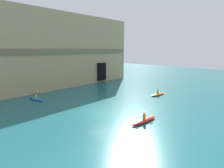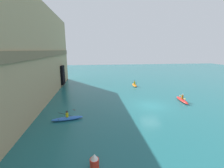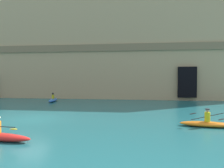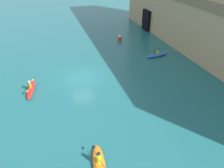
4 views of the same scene
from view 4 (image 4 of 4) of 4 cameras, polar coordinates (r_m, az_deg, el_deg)
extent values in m
plane|color=#1E6066|center=(24.38, -7.94, 1.59)|extent=(120.00, 120.00, 0.00)
cube|color=#79674A|center=(28.17, 22.37, 18.87)|extent=(43.74, 0.24, 0.95)
cube|color=black|center=(40.36, 9.07, 16.16)|extent=(2.43, 0.70, 3.40)
ellipsoid|color=orange|center=(15.05, -3.42, -20.00)|extent=(3.26, 1.19, 0.32)
cylinder|color=gold|center=(14.71, -3.47, -18.91)|extent=(0.32, 0.32, 0.57)
sphere|color=tan|center=(14.41, -3.52, -17.92)|extent=(0.21, 0.21, 0.21)
cylinder|color=#232328|center=(14.35, -3.54, -17.70)|extent=(0.26, 0.26, 0.06)
cylinder|color=black|center=(14.68, -3.48, -18.84)|extent=(1.96, 0.32, 0.44)
ellipsoid|color=black|center=(15.10, -4.81, -16.10)|extent=(0.46, 0.24, 0.14)
ellipsoid|color=red|center=(23.22, -20.43, -1.34)|extent=(3.58, 1.07, 0.36)
cylinder|color=orange|center=(22.99, -20.64, -0.37)|extent=(0.28, 0.28, 0.56)
sphere|color=tan|center=(22.81, -20.81, 0.44)|extent=(0.20, 0.20, 0.20)
cylinder|color=silver|center=(22.77, -20.85, 0.61)|extent=(0.24, 0.24, 0.06)
cylinder|color=black|center=(22.98, -20.65, -0.31)|extent=(2.13, 0.56, 0.13)
ellipsoid|color=yellow|center=(23.76, -20.09, 0.99)|extent=(0.47, 0.28, 0.07)
ellipsoid|color=yellow|center=(22.21, -21.26, -1.70)|extent=(0.47, 0.28, 0.07)
ellipsoid|color=blue|center=(30.03, 11.77, 7.45)|extent=(1.26, 3.41, 0.36)
cylinder|color=gold|center=(29.87, 11.86, 8.18)|extent=(0.30, 0.30, 0.47)
sphere|color=#9E704C|center=(29.75, 11.93, 8.77)|extent=(0.20, 0.20, 0.20)
cylinder|color=#232328|center=(29.72, 11.94, 8.90)|extent=(0.24, 0.24, 0.06)
cylinder|color=black|center=(29.86, 11.86, 8.22)|extent=(0.74, 1.71, 0.96)
ellipsoid|color=black|center=(29.12, 10.92, 8.60)|extent=(0.33, 0.45, 0.24)
ellipsoid|color=black|center=(30.61, 12.76, 7.85)|extent=(0.33, 0.45, 0.24)
cylinder|color=red|center=(35.10, 2.03, 11.80)|extent=(0.60, 0.60, 0.66)
cone|color=white|center=(34.93, 2.05, 12.60)|extent=(0.51, 0.51, 0.37)
camera|label=1|loc=(36.52, -37.30, 18.11)|focal=28.00mm
camera|label=2|loc=(41.38, -1.96, 24.94)|focal=24.00mm
camera|label=3|loc=(19.77, -50.57, -8.32)|focal=35.00mm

